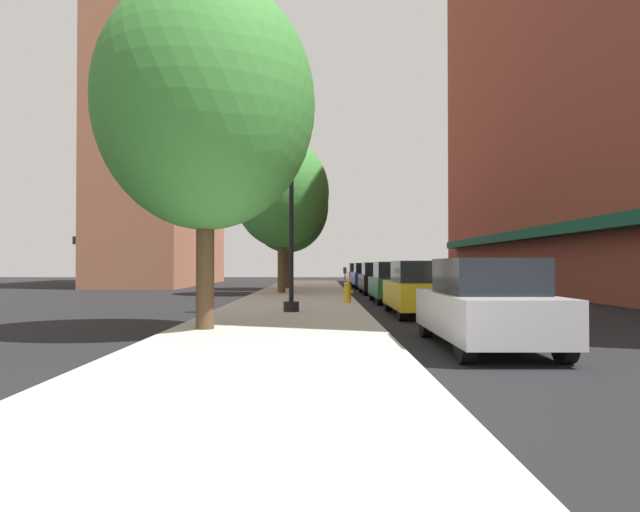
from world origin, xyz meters
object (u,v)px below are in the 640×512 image
(fire_hydrant, at_px, (347,292))
(tree_far, at_px, (205,105))
(parking_meter_near, at_px, (344,278))
(car_blue, at_px, (366,276))
(car_yellow, at_px, (420,289))
(car_white, at_px, (359,274))
(car_green, at_px, (394,283))
(car_black, at_px, (377,279))
(tree_near, at_px, (287,206))
(lamppost, at_px, (291,210))
(tree_mid, at_px, (281,193))
(car_silver, at_px, (485,305))

(fire_hydrant, distance_m, tree_far, 10.42)
(tree_far, bearing_deg, parking_meter_near, 73.37)
(parking_meter_near, xyz_separation_m, car_blue, (1.95, 11.87, -0.14))
(car_yellow, distance_m, car_white, 26.47)
(car_green, distance_m, car_black, 6.60)
(parking_meter_near, height_order, tree_near, tree_near)
(fire_hydrant, height_order, tree_near, tree_near)
(lamppost, relative_size, car_green, 1.37)
(lamppost, distance_m, car_yellow, 4.59)
(tree_mid, xyz_separation_m, tree_far, (-0.59, -16.15, -0.07))
(lamppost, height_order, fire_hydrant, lamppost)
(parking_meter_near, bearing_deg, car_silver, -82.27)
(car_yellow, height_order, car_white, same)
(lamppost, xyz_separation_m, car_silver, (3.92, -6.76, -2.39))
(fire_hydrant, distance_m, car_silver, 10.97)
(tree_mid, height_order, car_yellow, tree_mid)
(tree_mid, relative_size, car_blue, 1.83)
(tree_mid, bearing_deg, car_yellow, -66.66)
(car_blue, bearing_deg, tree_near, -157.86)
(car_black, bearing_deg, lamppost, -107.72)
(parking_meter_near, relative_size, tree_near, 0.17)
(tree_far, height_order, car_silver, tree_far)
(tree_near, bearing_deg, tree_mid, -89.94)
(tree_mid, distance_m, car_blue, 10.36)
(tree_near, height_order, car_blue, tree_near)
(parking_meter_near, xyz_separation_m, car_black, (1.95, 4.81, -0.14))
(parking_meter_near, relative_size, car_silver, 0.30)
(car_white, bearing_deg, car_green, -87.81)
(tree_near, xyz_separation_m, car_silver, (5.01, -24.04, -4.32))
(parking_meter_near, distance_m, tree_far, 13.42)
(car_black, bearing_deg, car_green, -90.20)
(fire_hydrant, xyz_separation_m, tree_far, (-3.59, -8.63, 4.60))
(fire_hydrant, relative_size, tree_near, 0.10)
(tree_far, distance_m, car_yellow, 8.40)
(tree_mid, relative_size, car_black, 1.83)
(parking_meter_near, bearing_deg, tree_mid, 127.92)
(lamppost, height_order, car_silver, lamppost)
(car_green, bearing_deg, lamppost, -123.31)
(tree_near, relative_size, car_yellow, 1.83)
(parking_meter_near, height_order, car_green, car_green)
(lamppost, height_order, car_white, lamppost)
(fire_hydrant, height_order, tree_mid, tree_mid)
(lamppost, relative_size, parking_meter_near, 4.50)
(fire_hydrant, height_order, car_blue, car_blue)
(car_silver, xyz_separation_m, car_green, (0.00, 12.57, 0.00))
(lamppost, bearing_deg, tree_far, -110.01)
(car_white, bearing_deg, parking_meter_near, -93.74)
(fire_hydrant, height_order, parking_meter_near, parking_meter_near)
(lamppost, distance_m, parking_meter_near, 8.17)
(car_silver, bearing_deg, lamppost, 119.17)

